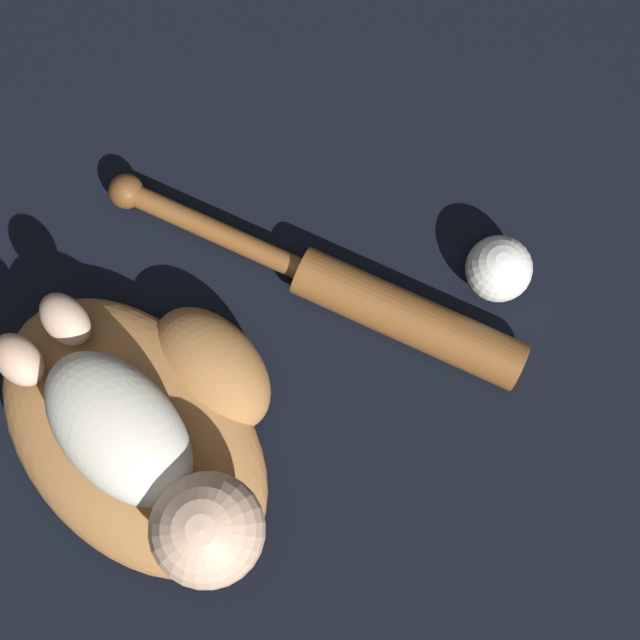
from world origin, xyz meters
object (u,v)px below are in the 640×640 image
object	(u,v)px
baseball_glove	(147,424)
baseball	(499,269)
baseball_bat	(365,298)
baby_figure	(149,464)

from	to	relation	value
baseball_glove	baseball	size ratio (longest dim) A/B	4.85
baseball_bat	baseball	world-z (taller)	baseball
baseball_glove	baseball	xyz separation A→B (m)	(0.09, 0.41, -0.01)
baby_figure	baseball	world-z (taller)	baby_figure
baby_figure	baseball_bat	world-z (taller)	baby_figure
baby_figure	baseball_glove	bearing A→B (deg)	164.12
baby_figure	baseball	size ratio (longest dim) A/B	4.69
baseball_glove	baseball	bearing A→B (deg)	76.97
baseball_glove	baseball_bat	distance (m)	0.27
baseball_bat	baby_figure	bearing A→B (deg)	-86.17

